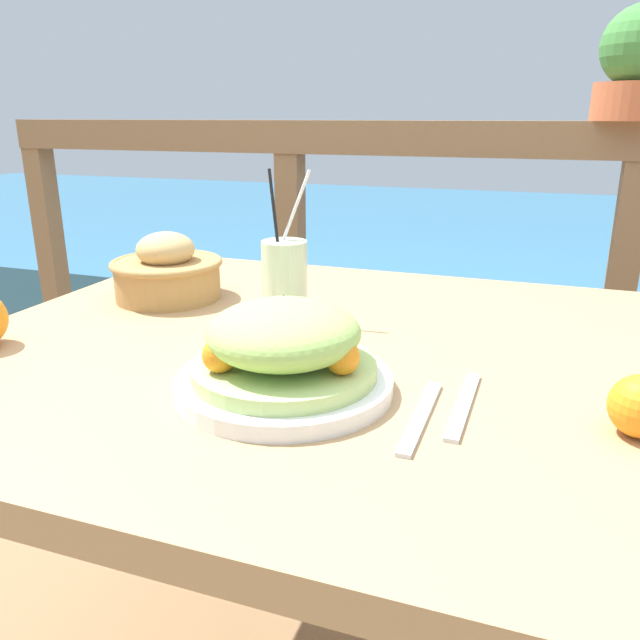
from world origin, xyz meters
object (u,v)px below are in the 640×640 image
salad_plate (284,354)px  bread_basket (167,272)px  potted_plant (639,65)px  drink_glass (285,282)px

salad_plate → bread_basket: bread_basket is taller
bread_basket → potted_plant: potted_plant is taller
bread_basket → drink_glass: bearing=-13.0°
salad_plate → bread_basket: 0.46m
salad_plate → drink_glass: size_ratio=1.09×
drink_glass → bread_basket: drink_glass is taller
salad_plate → drink_glass: drink_glass is taller
bread_basket → potted_plant: (0.80, 0.78, 0.38)m
bread_basket → potted_plant: 1.18m
salad_plate → drink_glass: bearing=112.3°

